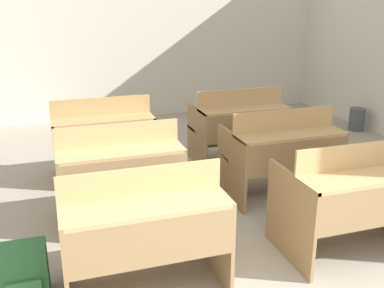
# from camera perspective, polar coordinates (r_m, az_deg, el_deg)

# --- Properties ---
(wall_back) EXTENTS (7.02, 0.06, 3.04)m
(wall_back) POSITION_cam_1_polar(r_m,az_deg,el_deg) (7.83, -8.24, 14.34)
(wall_back) COLOR beige
(wall_back) RESTS_ON ground_plane
(bench_front_left) EXTENTS (1.13, 0.73, 0.94)m
(bench_front_left) POSITION_cam_1_polar(r_m,az_deg,el_deg) (3.21, -6.20, -10.55)
(bench_front_left) COLOR #97784E
(bench_front_left) RESTS_ON ground_plane
(bench_front_right) EXTENTS (1.13, 0.73, 0.94)m
(bench_front_right) POSITION_cam_1_polar(r_m,az_deg,el_deg) (3.88, 19.82, -6.30)
(bench_front_right) COLOR #94754B
(bench_front_right) RESTS_ON ground_plane
(bench_second_left) EXTENTS (1.13, 0.73, 0.94)m
(bench_second_left) POSITION_cam_1_polar(r_m,az_deg,el_deg) (4.24, -9.21, -3.35)
(bench_second_left) COLOR #9A7C52
(bench_second_left) RESTS_ON ground_plane
(bench_second_right) EXTENTS (1.13, 0.73, 0.94)m
(bench_second_right) POSITION_cam_1_polar(r_m,az_deg,el_deg) (4.77, 11.34, -1.01)
(bench_second_right) COLOR olive
(bench_second_right) RESTS_ON ground_plane
(bench_third_left) EXTENTS (1.13, 0.73, 0.94)m
(bench_third_left) POSITION_cam_1_polar(r_m,az_deg,el_deg) (5.31, -11.24, 1.00)
(bench_third_left) COLOR olive
(bench_third_left) RESTS_ON ground_plane
(bench_third_right) EXTENTS (1.13, 0.73, 0.94)m
(bench_third_right) POSITION_cam_1_polar(r_m,az_deg,el_deg) (5.72, 6.01, 2.50)
(bench_third_right) COLOR #98794F
(bench_third_right) RESTS_ON ground_plane
(wastepaper_bin) EXTENTS (0.24, 0.24, 0.36)m
(wastepaper_bin) POSITION_cam_1_polar(r_m,az_deg,el_deg) (7.58, 20.20, 2.97)
(wastepaper_bin) COLOR #474C51
(wastepaper_bin) RESTS_ON ground_plane
(schoolbag) EXTENTS (0.33, 0.27, 0.40)m
(schoolbag) POSITION_cam_1_polar(r_m,az_deg,el_deg) (3.44, -20.56, -15.14)
(schoolbag) COLOR #2D6638
(schoolbag) RESTS_ON ground_plane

